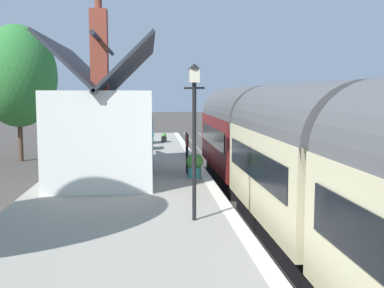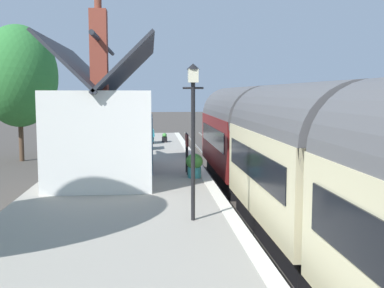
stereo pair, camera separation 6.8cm
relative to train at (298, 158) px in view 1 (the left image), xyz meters
name	(u,v)px [view 1 (the left image)]	position (x,y,z in m)	size (l,w,h in m)	color
ground_plane	(222,183)	(7.88, 0.90, -2.21)	(160.00, 160.00, 0.00)	#423D38
platform	(131,174)	(7.88, 4.99, -1.75)	(32.00, 6.18, 0.93)	gray
platform_edge_coping	(196,163)	(7.88, 2.08, -1.27)	(32.00, 0.36, 0.02)	beige
rail_near	(257,181)	(7.88, -0.72, -2.14)	(52.00, 0.08, 0.14)	gray
rail_far	(226,181)	(7.88, 0.72, -2.14)	(52.00, 0.08, 0.14)	gray
train	(298,158)	(0.00, 0.00, 0.00)	(24.31, 2.73, 4.32)	black
station_building	(106,129)	(5.07, 5.79, 0.47)	(7.64, 3.67, 6.20)	white
bench_near_building	(151,135)	(16.44, 4.07, -0.80)	(1.42, 0.50, 0.88)	#26727F
bench_mid_platform	(150,140)	(13.33, 4.14, -0.80)	(1.41, 0.46, 0.88)	#26727F
planter_edge_far	(133,134)	(18.77, 5.23, -0.89)	(0.46, 0.46, 0.73)	gray
planter_edge_near	(164,138)	(17.04, 3.24, -1.01)	(0.73, 0.32, 0.57)	black
planter_corner_building	(195,164)	(4.24, 2.51, -0.79)	(0.62, 0.62, 0.96)	teal
lamp_post_platform	(194,112)	(-1.54, 3.08, 1.37)	(0.32, 0.50, 3.81)	black
station_sign_board	(187,143)	(5.14, 2.72, -0.09)	(0.96, 0.06, 1.57)	black
tree_behind_building	(18,76)	(15.72, 11.81, 2.81)	(5.10, 4.48, 8.02)	#4C3828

